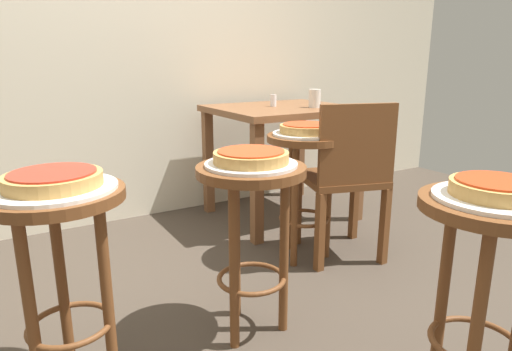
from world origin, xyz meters
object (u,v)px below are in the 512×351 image
(pizza_foreground, at_px, (497,188))
(cup_near_edge, at_px, (315,98))
(pizza_leftside, at_px, (53,179))
(stool_rear, at_px, (306,167))
(stool_middle, at_px, (251,210))
(pizza_middle, at_px, (251,157))
(serving_plate_rear, at_px, (307,134))
(dining_table, at_px, (282,125))
(stool_foreground, at_px, (487,256))
(serving_plate_foreground, at_px, (495,198))
(condiment_shaker, at_px, (273,100))
(serving_plate_middle, at_px, (251,164))
(serving_plate_leftside, at_px, (54,188))
(stool_leftside, at_px, (61,243))
(pizza_rear, at_px, (307,128))
(wooden_chair, at_px, (346,175))

(pizza_foreground, distance_m, cup_near_edge, 1.74)
(pizza_leftside, height_order, stool_rear, pizza_leftside)
(stool_middle, distance_m, pizza_middle, 0.20)
(stool_middle, xyz_separation_m, serving_plate_rear, (0.59, 0.45, 0.18))
(stool_rear, bearing_deg, dining_table, 66.58)
(stool_foreground, xyz_separation_m, pizza_middle, (-0.38, 0.70, 0.20))
(serving_plate_foreground, distance_m, condiment_shaker, 1.86)
(serving_plate_middle, relative_size, stool_rear, 0.50)
(stool_middle, relative_size, condiment_shaker, 8.82)
(pizza_leftside, xyz_separation_m, stool_rear, (1.25, 0.42, -0.20))
(stool_foreground, distance_m, serving_plate_leftside, 1.28)
(stool_rear, relative_size, serving_plate_rear, 1.94)
(serving_plate_foreground, bearing_deg, pizza_foreground, 0.00)
(stool_foreground, bearing_deg, stool_rear, 79.66)
(stool_foreground, bearing_deg, pizza_foreground, 0.00)
(pizza_leftside, relative_size, serving_plate_rear, 0.81)
(stool_leftside, height_order, dining_table, dining_table)
(stool_rear, xyz_separation_m, pizza_rear, (0.00, 0.00, 0.20))
(pizza_rear, xyz_separation_m, condiment_shaker, (0.22, 0.66, 0.08))
(serving_plate_leftside, relative_size, dining_table, 0.41)
(pizza_middle, relative_size, pizza_rear, 1.00)
(pizza_middle, xyz_separation_m, pizza_leftside, (-0.66, 0.03, 0.00))
(pizza_foreground, bearing_deg, pizza_middle, 118.49)
(stool_foreground, xyz_separation_m, serving_plate_foreground, (0.00, 0.00, 0.18))
(serving_plate_rear, bearing_deg, pizza_rear, 90.00)
(pizza_foreground, bearing_deg, stool_leftside, 145.09)
(serving_plate_middle, relative_size, pizza_middle, 1.23)
(pizza_middle, relative_size, pizza_leftside, 0.98)
(pizza_middle, bearing_deg, stool_leftside, 177.65)
(pizza_middle, bearing_deg, pizza_rear, 37.24)
(stool_leftside, xyz_separation_m, dining_table, (1.52, 1.05, 0.12))
(condiment_shaker, bearing_deg, pizza_middle, -126.21)
(pizza_rear, distance_m, dining_table, 0.69)
(stool_foreground, bearing_deg, serving_plate_middle, 118.49)
(wooden_chair, bearing_deg, dining_table, 82.66)
(serving_plate_foreground, xyz_separation_m, pizza_foreground, (0.00, 0.00, 0.03))
(serving_plate_middle, bearing_deg, cup_near_edge, 42.47)
(pizza_middle, distance_m, condiment_shaker, 1.38)
(stool_foreground, distance_m, serving_plate_middle, 0.82)
(cup_near_edge, bearing_deg, stool_middle, -137.53)
(stool_middle, relative_size, stool_leftside, 1.00)
(pizza_foreground, xyz_separation_m, serving_plate_rear, (0.21, 1.15, -0.03))
(serving_plate_foreground, bearing_deg, stool_middle, 118.49)
(pizza_middle, distance_m, wooden_chair, 0.87)
(serving_plate_middle, height_order, pizza_leftside, pizza_leftside)
(stool_leftside, bearing_deg, condiment_shaker, 36.28)
(pizza_foreground, relative_size, condiment_shaker, 3.24)
(wooden_chair, bearing_deg, pizza_leftside, -168.02)
(stool_leftside, height_order, condiment_shaker, condiment_shaker)
(serving_plate_middle, relative_size, pizza_leftside, 1.21)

